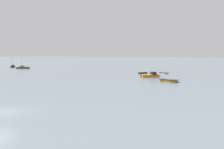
{
  "coord_description": "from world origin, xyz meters",
  "views": [
    {
      "loc": [
        20.8,
        -15.43,
        5.43
      ],
      "look_at": [
        -10.19,
        38.1,
        0.51
      ],
      "focal_mm": 42.02,
      "sensor_mm": 36.0,
      "label": 1
    }
  ],
  "objects": [
    {
      "name": "sailboat_moored_0",
      "position": [
        -66.22,
        55.42,
        0.28
      ],
      "size": [
        5.29,
        5.24,
        6.37
      ],
      "rotation": [
        0.0,
        0.0,
        5.51
      ],
      "color": "black",
      "rests_on": "ground"
    },
    {
      "name": "rowboat_moored_4",
      "position": [
        5.03,
        33.76,
        0.19
      ],
      "size": [
        4.57,
        2.59,
        0.68
      ],
      "rotation": [
        0.0,
        0.0,
        6.01
      ],
      "color": "orange",
      "rests_on": "ground"
    },
    {
      "name": "sailboat_moored_2",
      "position": [
        -55.21,
        50.81,
        0.27
      ],
      "size": [
        5.54,
        4.32,
        6.12
      ],
      "rotation": [
        0.0,
        0.0,
        3.7
      ],
      "color": "#23602D",
      "rests_on": "ground"
    },
    {
      "name": "ground_plane",
      "position": [
        0.0,
        0.0,
        0.0
      ],
      "size": [
        800.0,
        800.0,
        0.0
      ],
      "primitive_type": "plane",
      "color": "slate"
    },
    {
      "name": "motorboat_moored_0",
      "position": [
        -1.35,
        41.47,
        0.28
      ],
      "size": [
        4.54,
        4.77,
        1.86
      ],
      "rotation": [
        0.0,
        0.0,
        0.84
      ],
      "color": "orange",
      "rests_on": "ground"
    },
    {
      "name": "rowboat_moored_6",
      "position": [
        -7.64,
        50.52,
        0.14
      ],
      "size": [
        2.45,
        3.41,
        0.51
      ],
      "rotation": [
        0.0,
        0.0,
        1.11
      ],
      "color": "navy",
      "rests_on": "ground"
    },
    {
      "name": "rowboat_moored_1",
      "position": [
        -2.56,
        53.1,
        0.14
      ],
      "size": [
        3.32,
        2.15,
        0.5
      ],
      "rotation": [
        0.0,
        0.0,
        5.91
      ],
      "color": "white",
      "rests_on": "ground"
    }
  ]
}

